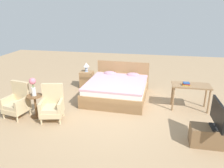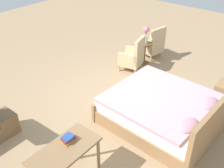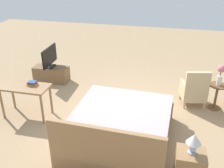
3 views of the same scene
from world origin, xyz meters
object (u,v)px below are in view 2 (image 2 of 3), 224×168
bed (164,111)px  book_stack (68,139)px  side_table (145,51)px  vanity_desk (65,155)px  flower_vase (146,33)px  armchair_by_window_right (133,57)px  armchair_by_window_left (153,45)px

bed → book_stack: size_ratio=10.14×
bed → side_table: size_ratio=3.58×
vanity_desk → flower_vase: bearing=-162.6°
armchair_by_window_right → flower_vase: flower_vase is taller
bed → side_table: (-1.89, -1.69, 0.08)m
armchair_by_window_left → vanity_desk: size_ratio=0.88×
bed → side_table: bearing=-138.2°
bed → armchair_by_window_right: size_ratio=2.34×
vanity_desk → side_table: bearing=-162.6°
vanity_desk → bed: bearing=168.8°
flower_vase → vanity_desk: 4.25m
book_stack → side_table: bearing=-163.0°
flower_vase → vanity_desk: bearing=17.4°
bed → flower_vase: 2.61m
armchair_by_window_right → vanity_desk: (3.55, 1.31, 0.24)m
armchair_by_window_left → vanity_desk: (4.54, 1.31, 0.24)m
side_table → book_stack: bearing=17.0°
side_table → flower_vase: bearing=0.0°
armchair_by_window_left → book_stack: size_ratio=4.33×
armchair_by_window_right → flower_vase: 0.72m
side_table → vanity_desk: bearing=17.4°
bed → flower_vase: flower_vase is taller
armchair_by_window_left → flower_vase: flower_vase is taller
armchair_by_window_left → book_stack: (4.39, 1.23, 0.39)m
armchair_by_window_right → book_stack: (3.40, 1.23, 0.39)m
vanity_desk → armchair_by_window_right: bearing=-159.8°
bed → flower_vase: (-1.89, -1.69, 0.60)m
armchair_by_window_right → vanity_desk: armchair_by_window_right is taller
bed → armchair_by_window_left: bearing=-144.0°
side_table → flower_vase: (0.00, 0.00, 0.52)m
armchair_by_window_left → bed: bearing=36.0°
side_table → book_stack: 4.09m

